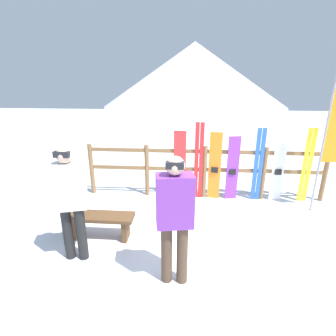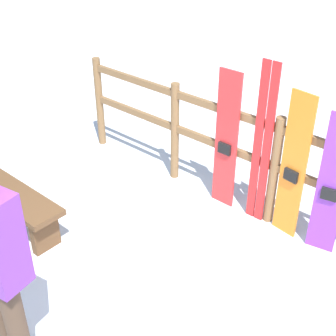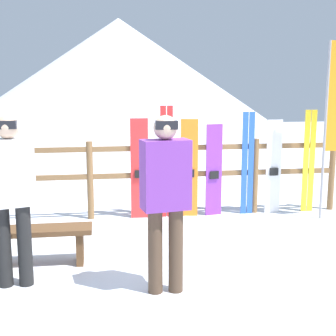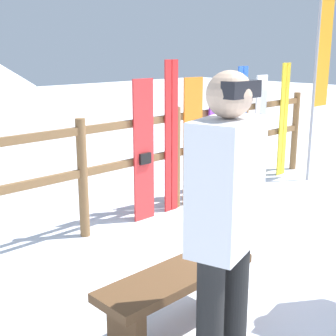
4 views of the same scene
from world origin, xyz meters
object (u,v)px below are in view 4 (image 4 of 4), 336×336
at_px(bench, 177,289).
at_px(snowboard_orange, 193,143).
at_px(person_white, 226,217).
at_px(snowboard_white, 260,130).
at_px(ski_pair_blue, 241,129).
at_px(snowboard_red, 144,152).
at_px(rental_flag, 321,62).
at_px(snowboard_purple, 214,142).
at_px(ski_pair_red, 171,138).
at_px(ski_pair_yellow, 283,120).

distance_m(bench, snowboard_orange, 2.77).
height_order(person_white, snowboard_white, person_white).
relative_size(snowboard_orange, ski_pair_blue, 0.94).
relative_size(snowboard_red, rental_flag, 0.58).
xyz_separation_m(snowboard_red, snowboard_purple, (1.18, -0.00, -0.05)).
bearing_deg(snowboard_purple, bench, -144.06).
distance_m(ski_pair_red, ski_pair_blue, 1.31).
height_order(ski_pair_red, ski_pair_yellow, ski_pair_red).
height_order(snowboard_red, snowboard_white, snowboard_red).
bearing_deg(snowboard_red, person_white, -122.42).
height_order(snowboard_orange, snowboard_white, snowboard_orange).
bearing_deg(snowboard_white, snowboard_orange, 180.00).
xyz_separation_m(snowboard_orange, rental_flag, (2.13, -0.44, 0.92)).
bearing_deg(ski_pair_red, person_white, -129.19).
xyz_separation_m(bench, rental_flag, (4.20, 1.34, 1.36)).
xyz_separation_m(ski_pair_blue, snowboard_white, (0.43, -0.00, -0.07)).
bearing_deg(snowboard_orange, person_white, -134.13).
bearing_deg(ski_pair_blue, ski_pair_red, 180.00).
height_order(ski_pair_blue, rental_flag, rental_flag).
xyz_separation_m(person_white, snowboard_orange, (2.27, 2.34, -0.26)).
xyz_separation_m(bench, ski_pair_blue, (3.02, 1.79, 0.50)).
xyz_separation_m(ski_pair_red, ski_pair_blue, (1.31, 0.00, -0.05)).
bearing_deg(snowboard_white, person_white, -147.37).
distance_m(bench, snowboard_purple, 3.07).
height_order(ski_pair_red, ski_pair_blue, ski_pair_red).
xyz_separation_m(person_white, snowboard_purple, (2.67, 2.34, -0.30)).
height_order(bench, ski_pair_yellow, ski_pair_yellow).
bearing_deg(rental_flag, person_white, -156.68).
distance_m(bench, snowboard_red, 2.25).
distance_m(ski_pair_red, ski_pair_yellow, 2.34).
height_order(bench, snowboard_red, snowboard_red).
distance_m(person_white, rental_flag, 4.83).
distance_m(snowboard_orange, rental_flag, 2.36).
bearing_deg(rental_flag, snowboard_orange, 168.30).
bearing_deg(person_white, bench, 69.89).
height_order(snowboard_orange, rental_flag, rental_flag).
height_order(ski_pair_red, rental_flag, rental_flag).
distance_m(person_white, ski_pair_blue, 3.98).
bearing_deg(snowboard_orange, snowboard_red, 180.00).
xyz_separation_m(snowboard_white, rental_flag, (0.75, -0.44, 0.93)).
bearing_deg(snowboard_white, snowboard_purple, -180.00).
bearing_deg(ski_pair_red, snowboard_purple, -0.26).
bearing_deg(snowboard_red, snowboard_white, -0.00).
xyz_separation_m(snowboard_white, ski_pair_yellow, (0.60, 0.00, 0.08)).
distance_m(snowboard_orange, snowboard_white, 1.38).
bearing_deg(snowboard_purple, ski_pair_red, 179.74).
xyz_separation_m(person_white, rental_flag, (4.40, 1.90, 0.66)).
distance_m(snowboard_purple, snowboard_white, 0.99).
distance_m(person_white, snowboard_purple, 3.56).
bearing_deg(snowboard_orange, ski_pair_red, 179.46).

